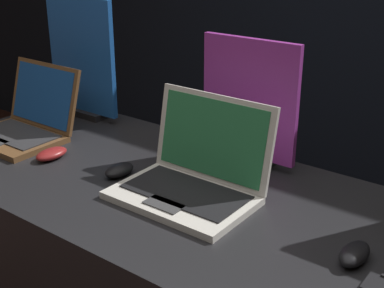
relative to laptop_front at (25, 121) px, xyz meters
name	(u,v)px	position (x,y,z in m)	size (l,w,h in m)	color
laptop_front	(25,121)	(0.00, 0.00, 0.00)	(0.33, 0.30, 0.24)	brown
mouse_front	(51,154)	(0.23, -0.07, -0.04)	(0.07, 0.11, 0.03)	maroon
promo_stand_front	(82,61)	(0.00, 0.28, 0.16)	(0.33, 0.07, 0.46)	black
laptop_middle	(194,174)	(0.74, 0.01, 0.00)	(0.38, 0.30, 0.26)	silver
mouse_middle	(119,170)	(0.49, -0.03, -0.04)	(0.06, 0.10, 0.04)	black
promo_stand_middle	(249,106)	(0.74, 0.29, 0.13)	(0.33, 0.07, 0.39)	black
mouse_back	(355,254)	(1.22, -0.04, -0.04)	(0.06, 0.11, 0.04)	black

